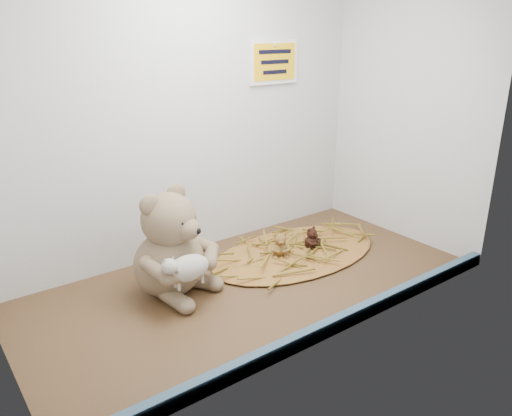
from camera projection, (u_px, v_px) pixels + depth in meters
alcove_shell at (231, 112)px, 125.43cm from camera, size 120.40×60.20×90.40cm
front_rail at (328, 327)px, 111.72cm from camera, size 119.28×2.20×3.60cm
straw_bed at (296, 252)px, 152.02cm from camera, size 57.18×33.20×1.11cm
main_teddy at (168, 242)px, 125.93cm from camera, size 30.45×31.09×28.10cm
toy_lamb at (188, 268)px, 119.45cm from camera, size 14.06×8.58×9.08cm
mini_teddy_tan at (280, 243)px, 147.96cm from camera, size 8.18×8.29×7.25cm
mini_teddy_brown at (311, 237)px, 153.34cm from camera, size 6.34×6.57×6.62cm
wall_sign at (274, 62)px, 154.20cm from camera, size 16.00×1.20×11.00cm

